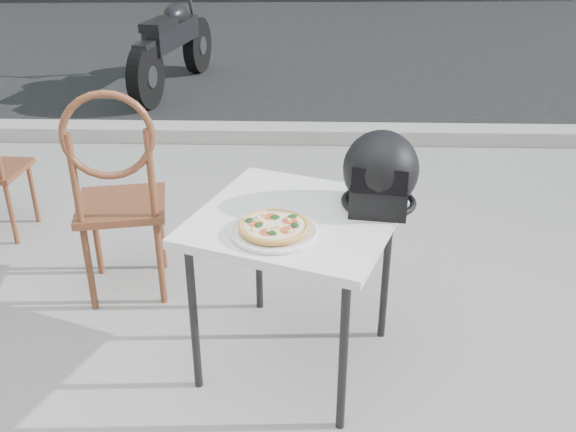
{
  "coord_description": "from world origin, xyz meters",
  "views": [
    {
      "loc": [
        0.57,
        -2.09,
        1.85
      ],
      "look_at": [
        0.5,
        0.06,
        0.77
      ],
      "focal_mm": 40.0,
      "sensor_mm": 36.0,
      "label": 1
    }
  ],
  "objects_px": {
    "plate": "(274,231)",
    "motorcycle": "(173,46)",
    "pizza": "(274,226)",
    "helmet": "(380,174)",
    "cafe_chair_main": "(117,186)",
    "cafe_table_main": "(296,229)"
  },
  "relations": [
    {
      "from": "cafe_chair_main",
      "to": "motorcycle",
      "type": "distance_m",
      "value": 3.94
    },
    {
      "from": "helmet",
      "to": "motorcycle",
      "type": "distance_m",
      "value": 4.63
    },
    {
      "from": "helmet",
      "to": "motorcycle",
      "type": "bearing_deg",
      "value": 119.25
    },
    {
      "from": "plate",
      "to": "cafe_chair_main",
      "type": "xyz_separation_m",
      "value": [
        -0.78,
        0.64,
        -0.11
      ]
    },
    {
      "from": "cafe_chair_main",
      "to": "plate",
      "type": "bearing_deg",
      "value": 129.26
    },
    {
      "from": "motorcycle",
      "to": "pizza",
      "type": "bearing_deg",
      "value": -63.62
    },
    {
      "from": "helmet",
      "to": "motorcycle",
      "type": "relative_size",
      "value": 0.18
    },
    {
      "from": "cafe_chair_main",
      "to": "motorcycle",
      "type": "bearing_deg",
      "value": -93.99
    },
    {
      "from": "cafe_table_main",
      "to": "plate",
      "type": "xyz_separation_m",
      "value": [
        -0.08,
        -0.16,
        0.07
      ]
    },
    {
      "from": "cafe_table_main",
      "to": "motorcycle",
      "type": "xyz_separation_m",
      "value": [
        -1.34,
        4.39,
        -0.2
      ]
    },
    {
      "from": "helmet",
      "to": "cafe_chair_main",
      "type": "height_order",
      "value": "cafe_chair_main"
    },
    {
      "from": "cafe_table_main",
      "to": "helmet",
      "type": "bearing_deg",
      "value": 15.15
    },
    {
      "from": "pizza",
      "to": "helmet",
      "type": "height_order",
      "value": "helmet"
    },
    {
      "from": "plate",
      "to": "helmet",
      "type": "xyz_separation_m",
      "value": [
        0.41,
        0.25,
        0.13
      ]
    },
    {
      "from": "pizza",
      "to": "motorcycle",
      "type": "height_order",
      "value": "motorcycle"
    },
    {
      "from": "pizza",
      "to": "helmet",
      "type": "distance_m",
      "value": 0.49
    },
    {
      "from": "cafe_table_main",
      "to": "helmet",
      "type": "xyz_separation_m",
      "value": [
        0.33,
        0.09,
        0.2
      ]
    },
    {
      "from": "pizza",
      "to": "motorcycle",
      "type": "xyz_separation_m",
      "value": [
        -1.27,
        4.55,
        -0.3
      ]
    },
    {
      "from": "plate",
      "to": "pizza",
      "type": "bearing_deg",
      "value": 92.92
    },
    {
      "from": "cafe_table_main",
      "to": "motorcycle",
      "type": "distance_m",
      "value": 4.59
    },
    {
      "from": "helmet",
      "to": "plate",
      "type": "bearing_deg",
      "value": -140.72
    },
    {
      "from": "plate",
      "to": "motorcycle",
      "type": "height_order",
      "value": "motorcycle"
    }
  ]
}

